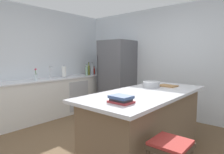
% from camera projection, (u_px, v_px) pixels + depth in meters
% --- Properties ---
extents(ground_plane, '(7.20, 7.20, 0.00)m').
position_uv_depth(ground_plane, '(105.00, 148.00, 3.00)').
color(ground_plane, brown).
extents(wall_rear, '(6.00, 0.10, 2.60)m').
position_uv_depth(wall_rear, '(169.00, 62.00, 4.55)').
color(wall_rear, silver).
rests_on(wall_rear, ground_plane).
extents(wall_left, '(0.10, 6.00, 2.60)m').
position_uv_depth(wall_left, '(27.00, 62.00, 4.44)').
color(wall_left, silver).
rests_on(wall_left, ground_plane).
extents(counter_run_left, '(0.65, 3.03, 0.91)m').
position_uv_depth(counter_run_left, '(59.00, 96.00, 4.76)').
color(counter_run_left, silver).
rests_on(counter_run_left, ground_plane).
extents(kitchen_island, '(0.97, 2.22, 0.93)m').
position_uv_depth(kitchen_island, '(146.00, 122.00, 2.82)').
color(kitchen_island, '#7A6047').
rests_on(kitchen_island, ground_plane).
extents(refrigerator, '(0.79, 0.77, 1.84)m').
position_uv_depth(refrigerator, '(117.00, 76.00, 5.08)').
color(refrigerator, '#56565B').
rests_on(refrigerator, ground_plane).
extents(bar_stool, '(0.36, 0.36, 0.64)m').
position_uv_depth(bar_stool, '(170.00, 153.00, 1.82)').
color(bar_stool, '#473828').
rests_on(bar_stool, ground_plane).
extents(sink_faucet, '(0.15, 0.05, 0.30)m').
position_uv_depth(sink_faucet, '(50.00, 72.00, 4.57)').
color(sink_faucet, silver).
rests_on(sink_faucet, counter_run_left).
extents(flower_vase, '(0.09, 0.09, 0.26)m').
position_uv_depth(flower_vase, '(36.00, 76.00, 4.19)').
color(flower_vase, silver).
rests_on(flower_vase, counter_run_left).
extents(paper_towel_roll, '(0.14, 0.14, 0.31)m').
position_uv_depth(paper_towel_roll, '(64.00, 72.00, 4.83)').
color(paper_towel_roll, gray).
rests_on(paper_towel_roll, counter_run_left).
extents(whiskey_bottle, '(0.08, 0.08, 0.28)m').
position_uv_depth(whiskey_bottle, '(98.00, 70.00, 5.77)').
color(whiskey_bottle, brown).
rests_on(whiskey_bottle, counter_run_left).
extents(wine_bottle, '(0.07, 0.07, 0.38)m').
position_uv_depth(wine_bottle, '(98.00, 69.00, 5.63)').
color(wine_bottle, '#19381E').
rests_on(wine_bottle, counter_run_left).
extents(hot_sauce_bottle, '(0.05, 0.05, 0.24)m').
position_uv_depth(hot_sauce_bottle, '(94.00, 71.00, 5.61)').
color(hot_sauce_bottle, red).
rests_on(hot_sauce_bottle, counter_run_left).
extents(soda_bottle, '(0.08, 0.08, 0.35)m').
position_uv_depth(soda_bottle, '(92.00, 70.00, 5.51)').
color(soda_bottle, silver).
rests_on(soda_bottle, counter_run_left).
extents(olive_oil_bottle, '(0.06, 0.06, 0.36)m').
position_uv_depth(olive_oil_bottle, '(89.00, 70.00, 5.48)').
color(olive_oil_bottle, olive).
rests_on(olive_oil_bottle, counter_run_left).
extents(syrup_bottle, '(0.06, 0.06, 0.26)m').
position_uv_depth(syrup_bottle, '(86.00, 71.00, 5.43)').
color(syrup_bottle, '#5B3319').
rests_on(syrup_bottle, counter_run_left).
extents(gin_bottle, '(0.07, 0.07, 0.32)m').
position_uv_depth(gin_bottle, '(87.00, 71.00, 5.27)').
color(gin_bottle, '#8CB79E').
rests_on(gin_bottle, counter_run_left).
extents(cookbook_stack, '(0.26, 0.20, 0.08)m').
position_uv_depth(cookbook_stack, '(121.00, 99.00, 2.11)').
color(cookbook_stack, '#A83338').
rests_on(cookbook_stack, kitchen_island).
extents(mixing_bowl, '(0.27, 0.27, 0.10)m').
position_uv_depth(mixing_bowl, '(151.00, 84.00, 3.14)').
color(mixing_bowl, '#B2B5BA').
rests_on(mixing_bowl, kitchen_island).
extents(cutting_board, '(0.31, 0.25, 0.02)m').
position_uv_depth(cutting_board, '(168.00, 86.00, 3.27)').
color(cutting_board, '#9E7042').
rests_on(cutting_board, kitchen_island).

